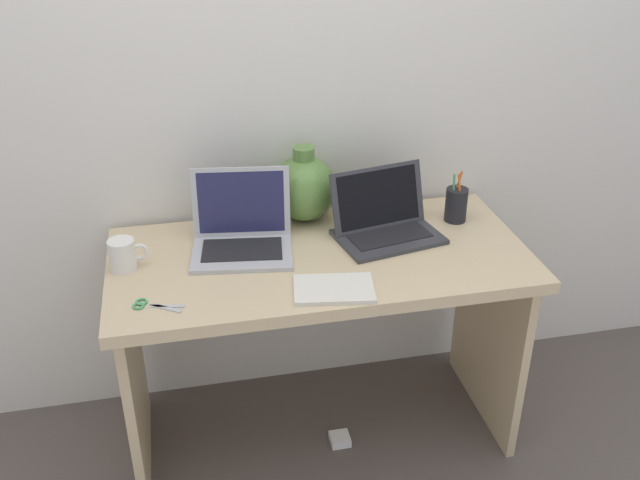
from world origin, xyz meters
name	(u,v)px	position (x,y,z in m)	size (l,w,h in m)	color
ground_plane	(320,430)	(0.00, 0.00, 0.00)	(6.00, 6.00, 0.00)	#564C47
back_wall	(297,83)	(0.00, 0.36, 1.20)	(4.40, 0.04, 2.40)	silver
desk	(320,299)	(0.00, 0.00, 0.58)	(1.33, 0.64, 0.75)	#D1B78C
laptop_left	(242,228)	(-0.24, 0.10, 0.81)	(0.35, 0.29, 0.25)	#B2B2B7
laptop_right	(384,219)	(0.23, 0.09, 0.80)	(0.37, 0.29, 0.22)	#333338
green_vase	(304,188)	(0.00, 0.26, 0.86)	(0.22, 0.22, 0.26)	#5B843D
notebook_stack	(334,289)	(-0.01, -0.22, 0.75)	(0.23, 0.16, 0.01)	silver
coffee_mug	(123,255)	(-0.61, 0.03, 0.80)	(0.12, 0.08, 0.10)	white
pen_cup	(456,204)	(0.51, 0.13, 0.81)	(0.08, 0.08, 0.18)	black
scissors	(149,305)	(-0.53, -0.19, 0.75)	(0.15, 0.09, 0.01)	#B7B7BC
power_brick	(340,439)	(0.06, -0.08, 0.01)	(0.07, 0.07, 0.03)	white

